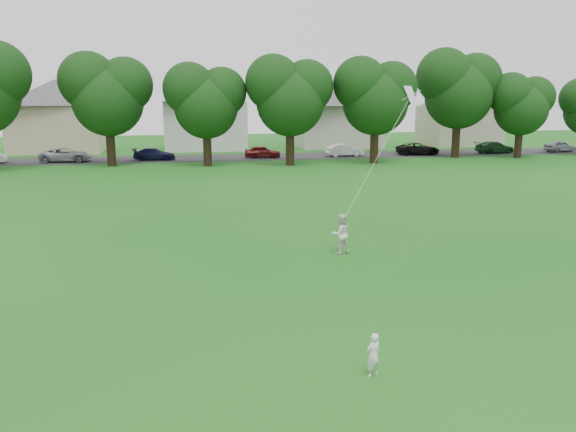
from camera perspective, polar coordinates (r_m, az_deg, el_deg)
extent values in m
plane|color=#135012|center=(15.86, 1.80, -9.62)|extent=(160.00, 160.00, 0.00)
cube|color=#2D2D30|center=(56.77, -7.87, 5.87)|extent=(90.00, 7.00, 0.01)
imported|color=silver|center=(12.36, 8.66, -13.76)|extent=(0.41, 0.34, 0.97)
imported|color=silver|center=(21.40, 5.35, -1.82)|extent=(0.85, 0.73, 1.53)
plane|color=white|center=(24.46, 12.41, 11.89)|extent=(0.91, 0.85, 0.77)
cylinder|color=white|center=(22.71, 9.09, 5.93)|extent=(0.01, 0.01, 6.61)
cylinder|color=black|center=(51.81, -17.57, 6.97)|extent=(0.77, 0.77, 3.79)
cylinder|color=black|center=(50.02, -8.20, 7.05)|extent=(0.74, 0.74, 3.45)
cylinder|color=black|center=(49.96, 0.21, 7.31)|extent=(0.76, 0.76, 3.72)
cylinder|color=black|center=(52.22, 8.75, 7.36)|extent=(0.76, 0.76, 3.70)
cylinder|color=black|center=(59.19, 16.70, 7.74)|extent=(0.80, 0.80, 4.15)
cylinder|color=black|center=(61.01, 22.37, 7.03)|extent=(0.72, 0.72, 3.24)
imported|color=#9598A3|center=(56.52, -21.65, 5.78)|extent=(4.69, 2.27, 1.29)
imported|color=#111236|center=(55.65, -13.42, 6.14)|extent=(4.10, 1.97, 1.15)
imported|color=maroon|center=(56.25, -2.60, 6.55)|extent=(3.74, 1.87, 1.23)
imported|color=silver|center=(58.14, 5.76, 6.69)|extent=(3.89, 1.48, 1.27)
imported|color=black|center=(60.99, 13.08, 6.68)|extent=(4.60, 2.30, 1.25)
imported|color=#16421D|center=(65.14, 20.27, 6.57)|extent=(4.51, 2.23, 1.26)
imported|color=#9CA1AA|center=(69.63, 25.92, 6.40)|extent=(3.79, 1.89, 1.24)
cube|color=beige|center=(67.64, -22.28, 8.21)|extent=(9.45, 7.66, 5.09)
pyramid|color=#4D4A4F|center=(67.59, -22.64, 12.72)|extent=(13.63, 13.63, 2.80)
cube|color=silver|center=(66.53, -8.49, 9.07)|extent=(9.14, 7.57, 5.48)
pyramid|color=#4D4A4F|center=(66.51, -8.64, 14.03)|extent=(13.18, 13.18, 3.01)
cube|color=beige|center=(69.22, 5.03, 9.06)|extent=(9.71, 7.07, 4.99)
pyramid|color=#4D4A4F|center=(69.17, 5.11, 13.40)|extent=(14.00, 14.00, 2.75)
cube|color=#B7B098|center=(75.28, 16.95, 8.79)|extent=(8.67, 7.26, 4.92)
pyramid|color=#4D4A4F|center=(75.23, 17.19, 12.72)|extent=(12.50, 12.50, 2.71)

